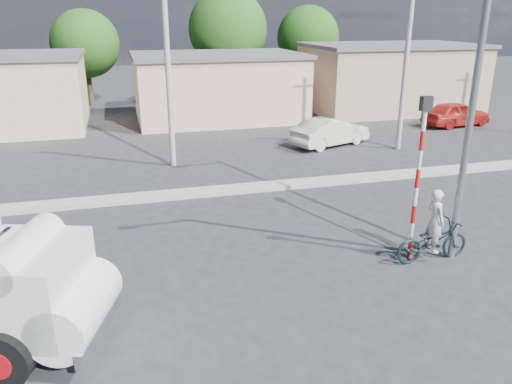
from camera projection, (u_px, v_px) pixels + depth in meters
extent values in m
plane|color=#29292B|center=(320.00, 302.00, 11.44)|extent=(120.00, 120.00, 0.00)
cube|color=#99968E|center=(239.00, 189.00, 18.69)|extent=(40.00, 0.80, 0.16)
cylinder|color=black|center=(1.00, 360.00, 8.67)|extent=(1.16, 0.66, 1.12)
cylinder|color=red|center=(1.00, 360.00, 8.67)|extent=(0.64, 0.52, 0.55)
cylinder|color=black|center=(55.00, 295.00, 10.68)|extent=(1.16, 0.66, 1.12)
cylinder|color=red|center=(55.00, 295.00, 10.68)|extent=(0.64, 0.52, 0.55)
cube|color=white|center=(29.00, 285.00, 9.38)|extent=(2.39, 2.55, 1.57)
cylinder|color=white|center=(77.00, 308.00, 9.49)|extent=(1.72, 2.33, 1.12)
cylinder|color=white|center=(23.00, 251.00, 9.15)|extent=(1.33, 2.20, 0.71)
cube|color=silver|center=(100.00, 327.00, 9.61)|extent=(0.83, 2.11, 0.28)
imported|color=black|center=(432.00, 241.00, 13.23)|extent=(2.13, 0.79, 1.11)
imported|color=silver|center=(434.00, 231.00, 13.13)|extent=(0.43, 0.64, 1.71)
imported|color=beige|center=(330.00, 132.00, 25.01)|extent=(4.49, 2.90, 1.40)
imported|color=#AC2119|center=(456.00, 114.00, 29.46)|extent=(4.43, 2.27, 1.44)
cylinder|color=red|center=(410.00, 249.00, 13.52)|extent=(0.11, 0.11, 0.50)
cylinder|color=white|center=(411.00, 232.00, 13.35)|extent=(0.11, 0.11, 0.50)
cylinder|color=red|center=(413.00, 214.00, 13.18)|extent=(0.11, 0.11, 0.50)
cylinder|color=white|center=(415.00, 197.00, 13.02)|extent=(0.11, 0.11, 0.50)
cylinder|color=red|center=(418.00, 178.00, 12.85)|extent=(0.11, 0.11, 0.50)
cylinder|color=white|center=(420.00, 160.00, 12.68)|extent=(0.11, 0.11, 0.50)
cylinder|color=red|center=(422.00, 141.00, 12.51)|extent=(0.11, 0.11, 0.50)
cylinder|color=white|center=(424.00, 121.00, 12.35)|extent=(0.11, 0.11, 0.50)
cube|color=black|center=(426.00, 104.00, 12.20)|extent=(0.28, 0.18, 0.36)
cylinder|color=slate|center=(475.00, 90.00, 12.10)|extent=(0.18, 0.18, 9.00)
cube|color=#D6A793|center=(218.00, 88.00, 31.30)|extent=(10.00, 7.00, 3.80)
cube|color=#59595B|center=(217.00, 55.00, 30.62)|extent=(10.30, 7.30, 0.24)
cube|color=tan|center=(389.00, 79.00, 34.22)|extent=(11.00, 7.00, 4.20)
cube|color=#59595B|center=(392.00, 45.00, 33.48)|extent=(11.30, 7.30, 0.24)
cylinder|color=#38281E|center=(89.00, 82.00, 35.73)|extent=(0.36, 0.36, 3.47)
sphere|color=#32661E|center=(85.00, 44.00, 34.85)|extent=(4.71, 4.71, 4.71)
cylinder|color=#38281E|center=(228.00, 74.00, 37.18)|extent=(0.36, 0.36, 4.20)
sphere|color=#32661E|center=(228.00, 29.00, 36.13)|extent=(5.70, 5.70, 5.70)
cylinder|color=#38281E|center=(307.00, 72.00, 40.84)|extent=(0.36, 0.36, 3.64)
sphere|color=#32661E|center=(308.00, 37.00, 39.92)|extent=(4.94, 4.94, 4.94)
cylinder|color=#99968E|center=(168.00, 72.00, 20.51)|extent=(0.24, 0.24, 8.00)
cylinder|color=#99968E|center=(406.00, 66.00, 23.25)|extent=(0.24, 0.24, 8.00)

